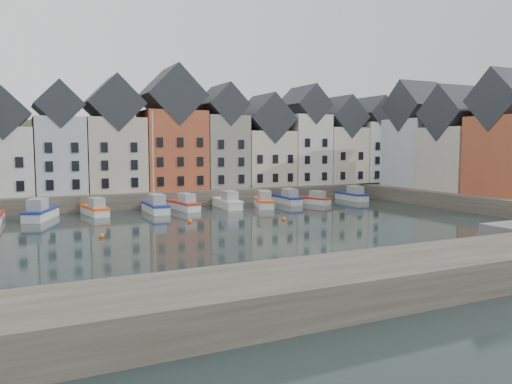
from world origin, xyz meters
TOP-DOWN VIEW (x-y plane):
  - ground at (0.00, 0.00)m, footprint 260.00×260.00m
  - far_quay at (0.00, 30.00)m, footprint 90.00×16.00m
  - right_quay at (37.00, 3.00)m, footprint 14.00×54.00m
  - near_wall at (-10.00, -22.00)m, footprint 50.00×6.00m
  - hillside at (0.02, 56.00)m, footprint 153.60×70.40m
  - far_terrace at (3.21, 28.00)m, footprint 72.37×8.16m
  - right_terrace at (36.00, 8.07)m, footprint 8.30×24.25m
  - mooring_buoys at (-4.00, 5.33)m, footprint 20.50×5.50m
  - boat_b at (-18.41, 17.68)m, footprint 4.44×7.27m
  - boat_c at (-12.33, 18.58)m, footprint 2.77×6.35m
  - boat_d at (-5.19, 17.70)m, footprint 2.10×6.72m
  - boat_e at (-1.25, 18.46)m, footprint 2.84×6.57m
  - boat_f at (4.60, 17.89)m, footprint 2.43×6.83m
  - boat_g at (9.39, 16.69)m, footprint 4.11×6.91m
  - boat_h at (14.23, 18.76)m, footprint 2.19×6.39m
  - boat_i at (17.64, 17.07)m, footprint 3.47×5.68m
  - boat_j at (25.51, 18.53)m, footprint 2.07×6.37m

SIDE VIEW (x-z plane):
  - hillside at x=0.02m, z-range -49.96..14.04m
  - ground at x=0.00m, z-range 0.00..0.00m
  - mooring_buoys at x=-4.00m, z-range -0.10..0.40m
  - boat_i at x=17.64m, z-range -0.42..1.66m
  - boat_c at x=-12.33m, z-range -0.48..1.88m
  - boat_h at x=14.23m, z-range -0.49..1.94m
  - boat_j at x=25.51m, z-range -0.49..1.94m
  - boat_e at x=-1.25m, z-range -0.49..1.95m
  - boat_g at x=9.39m, z-range -0.51..2.02m
  - boat_f at x=4.60m, z-range -0.52..2.06m
  - boat_b at x=-18.41m, z-range -0.54..2.13m
  - boat_d at x=-5.19m, z-range -5.59..7.25m
  - far_quay at x=0.00m, z-range 0.00..2.00m
  - right_quay at x=37.00m, z-range 0.00..2.00m
  - near_wall at x=-10.00m, z-range 0.00..2.00m
  - far_terrace at x=3.21m, z-range -0.01..17.76m
  - right_terrace at x=36.00m, z-range 0.73..17.10m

